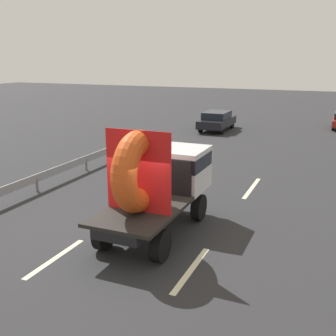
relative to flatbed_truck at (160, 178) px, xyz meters
name	(u,v)px	position (x,y,z in m)	size (l,w,h in m)	color
ground_plane	(134,241)	(-0.32, -1.16, -1.62)	(120.00, 120.00, 0.00)	#28282B
flatbed_truck	(160,178)	(0.00, 0.00, 0.00)	(2.02, 4.80, 3.30)	black
distant_sedan	(217,120)	(-3.50, 17.68, -0.89)	(1.80, 4.20, 1.37)	black
guardrail	(63,168)	(-5.94, 3.03, -1.10)	(0.10, 13.53, 0.71)	gray
lane_dash_left_near	(55,258)	(-1.75, -2.89, -1.62)	(2.35, 0.16, 0.01)	beige
lane_dash_left_far	(174,177)	(-1.75, 5.30, -1.62)	(2.82, 0.16, 0.01)	beige
lane_dash_right_near	(191,270)	(1.75, -2.04, -1.62)	(2.47, 0.16, 0.01)	beige
lane_dash_right_far	(252,188)	(1.75, 5.11, -1.62)	(2.86, 0.16, 0.01)	beige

